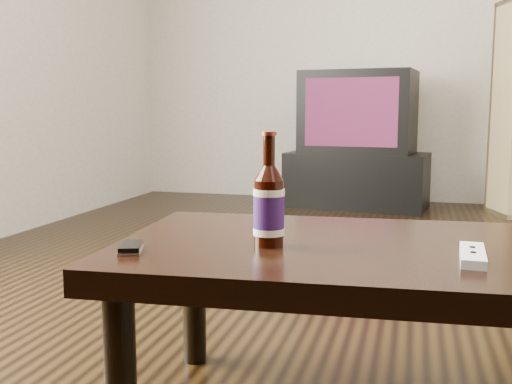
% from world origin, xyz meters
% --- Properties ---
extents(floor, '(5.00, 6.00, 0.01)m').
position_xyz_m(floor, '(0.00, 0.00, -0.01)').
color(floor, black).
rests_on(floor, ground).
extents(wall_back, '(5.00, 0.02, 2.70)m').
position_xyz_m(wall_back, '(0.00, 3.01, 1.35)').
color(wall_back, beige).
rests_on(wall_back, ground).
extents(tv_stand, '(1.09, 0.64, 0.41)m').
position_xyz_m(tv_stand, '(-0.63, 2.60, 0.21)').
color(tv_stand, black).
rests_on(tv_stand, floor).
extents(tv, '(0.87, 0.61, 0.61)m').
position_xyz_m(tv, '(-0.63, 2.60, 0.72)').
color(tv, black).
rests_on(tv, tv_stand).
extents(coffee_table, '(1.20, 0.75, 0.43)m').
position_xyz_m(coffee_table, '(-0.30, -0.60, 0.38)').
color(coffee_table, black).
rests_on(coffee_table, floor).
extents(beer_bottle, '(0.08, 0.08, 0.26)m').
position_xyz_m(beer_bottle, '(-0.51, -0.67, 0.52)').
color(beer_bottle, black).
rests_on(beer_bottle, coffee_table).
extents(phone, '(0.08, 0.10, 0.02)m').
position_xyz_m(phone, '(-0.79, -0.80, 0.44)').
color(phone, silver).
rests_on(phone, coffee_table).
extents(remote, '(0.06, 0.18, 0.02)m').
position_xyz_m(remote, '(-0.08, -0.69, 0.44)').
color(remote, white).
rests_on(remote, coffee_table).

